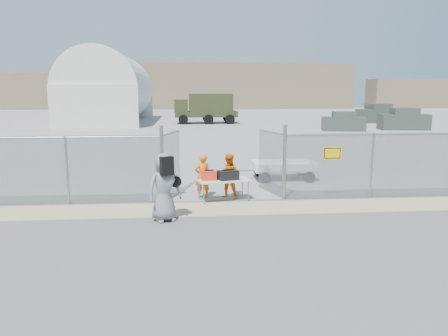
{
  "coord_description": "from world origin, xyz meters",
  "views": [
    {
      "loc": [
        -1.2,
        -11.98,
        3.58
      ],
      "look_at": [
        0.0,
        2.0,
        1.1
      ],
      "focal_mm": 35.0,
      "sensor_mm": 36.0,
      "label": 1
    }
  ],
  "objects": [
    {
      "name": "security_worker_left",
      "position": [
        -0.69,
        2.45,
        0.75
      ],
      "size": [
        0.61,
        0.47,
        1.5
      ],
      "primitive_type": "imported",
      "rotation": [
        0.0,
        0.0,
        3.36
      ],
      "color": "orange",
      "rests_on": "ground"
    },
    {
      "name": "utility_trailer",
      "position": [
        2.73,
        5.31,
        0.4
      ],
      "size": [
        3.28,
        1.71,
        0.79
      ],
      "primitive_type": null,
      "rotation": [
        0.0,
        0.0,
        -0.01
      ],
      "color": "silver",
      "rests_on": "ground"
    },
    {
      "name": "security_worker_right",
      "position": [
        0.19,
        2.45,
        0.76
      ],
      "size": [
        0.82,
        0.68,
        1.51
      ],
      "primitive_type": "imported",
      "rotation": [
        0.0,
        0.0,
        2.99
      ],
      "color": "orange",
      "rests_on": "ground"
    },
    {
      "name": "military_truck",
      "position": [
        0.98,
        36.79,
        1.64
      ],
      "size": [
        6.88,
        2.59,
        3.27
      ],
      "primitive_type": null,
      "rotation": [
        0.0,
        0.0,
        0.01
      ],
      "color": "#2C3219",
      "rests_on": "ground"
    },
    {
      "name": "orange_bag",
      "position": [
        -0.5,
        1.97,
        0.87
      ],
      "size": [
        0.5,
        0.35,
        0.3
      ],
      "primitive_type": "cube",
      "rotation": [
        0.0,
        0.0,
        0.05
      ],
      "color": "red",
      "rests_on": "folding_table"
    },
    {
      "name": "quonset_hangar",
      "position": [
        -10.0,
        40.0,
        4.0
      ],
      "size": [
        9.0,
        18.0,
        8.0
      ],
      "primitive_type": null,
      "color": "silver",
      "rests_on": "ground"
    },
    {
      "name": "parked_vehicle_mid",
      "position": [
        20.61,
        36.44,
        1.05
      ],
      "size": [
        4.92,
        2.86,
        2.09
      ],
      "primitive_type": null,
      "rotation": [
        0.0,
        0.0,
        0.17
      ],
      "color": "#374037",
      "rests_on": "ground"
    },
    {
      "name": "ground",
      "position": [
        0.0,
        0.0,
        0.0
      ],
      "size": [
        160.0,
        160.0,
        0.0
      ],
      "primitive_type": "plane",
      "color": "#4C4C4C"
    },
    {
      "name": "visitor",
      "position": [
        -1.84,
        -0.1,
        0.95
      ],
      "size": [
        1.1,
        0.94,
        1.91
      ],
      "primitive_type": "imported",
      "rotation": [
        0.0,
        0.0,
        0.43
      ],
      "color": "slate",
      "rests_on": "ground"
    },
    {
      "name": "parked_vehicle_near",
      "position": [
        12.96,
        26.54,
        0.85
      ],
      "size": [
        4.04,
        2.45,
        1.71
      ],
      "primitive_type": null,
      "rotation": [
        0.0,
        0.0,
        -0.21
      ],
      "color": "#374037",
      "rests_on": "ground"
    },
    {
      "name": "dirt_strip",
      "position": [
        0.0,
        1.0,
        0.01
      ],
      "size": [
        44.0,
        1.6,
        0.01
      ],
      "primitive_type": "cube",
      "color": "tan",
      "rests_on": "ground"
    },
    {
      "name": "black_duffel",
      "position": [
        0.13,
        1.95,
        0.87
      ],
      "size": [
        0.73,
        0.55,
        0.31
      ],
      "primitive_type": "cube",
      "rotation": [
        0.0,
        0.0,
        0.31
      ],
      "color": "black",
      "rests_on": "folding_table"
    },
    {
      "name": "chain_link_fence",
      "position": [
        0.0,
        2.0,
        1.1
      ],
      "size": [
        40.0,
        0.2,
        2.2
      ],
      "primitive_type": null,
      "color": "gray",
      "rests_on": "ground"
    },
    {
      "name": "tarmac_inside",
      "position": [
        0.0,
        42.0,
        0.01
      ],
      "size": [
        160.0,
        80.0,
        0.01
      ],
      "primitive_type": "cube",
      "color": "gray",
      "rests_on": "ground"
    },
    {
      "name": "folding_table",
      "position": [
        -0.01,
        1.96,
        0.36
      ],
      "size": [
        1.79,
        1.04,
        0.72
      ],
      "primitive_type": null,
      "rotation": [
        0.0,
        0.0,
        0.21
      ],
      "color": "silver",
      "rests_on": "ground"
    },
    {
      "name": "distant_hills",
      "position": [
        5.0,
        78.0,
        4.5
      ],
      "size": [
        140.0,
        6.0,
        9.0
      ],
      "primitive_type": null,
      "color": "#7F684F",
      "rests_on": "ground"
    },
    {
      "name": "parked_vehicle_far",
      "position": [
        18.96,
        27.18,
        0.99
      ],
      "size": [
        4.57,
        2.48,
        1.98
      ],
      "primitive_type": null,
      "rotation": [
        0.0,
        0.0,
        -0.12
      ],
      "color": "#374037",
      "rests_on": "ground"
    }
  ]
}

